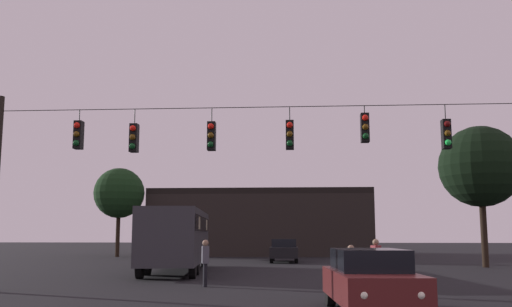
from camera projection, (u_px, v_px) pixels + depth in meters
name	position (u px, v px, depth m)	size (l,w,h in m)	color
ground_plane	(271.00, 268.00, 30.44)	(168.00, 168.00, 0.00)	black
overhead_signal_span	(254.00, 169.00, 18.22)	(17.73, 0.44, 6.54)	black
city_bus	(178.00, 234.00, 27.96)	(3.57, 11.19, 3.00)	#2D2D33
car_near_right	(370.00, 280.00, 13.43)	(2.09, 4.43, 1.52)	#511919
car_far_left	(284.00, 250.00, 37.15)	(1.82, 4.35, 1.52)	black
pedestrian_crossing_left	(376.00, 260.00, 20.01)	(0.36, 0.42, 1.69)	black
pedestrian_crossing_center	(205.00, 260.00, 20.15)	(0.33, 0.41, 1.67)	black
pedestrian_crossing_right	(351.00, 267.00, 17.66)	(0.26, 0.37, 1.53)	black
corner_building	(263.00, 223.00, 51.73)	(18.70, 12.88, 5.61)	black
tree_left_silhouette	(480.00, 167.00, 32.17)	(4.66, 4.66, 8.04)	black
tree_behind_building	(119.00, 193.00, 46.20)	(4.13, 4.13, 7.26)	black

